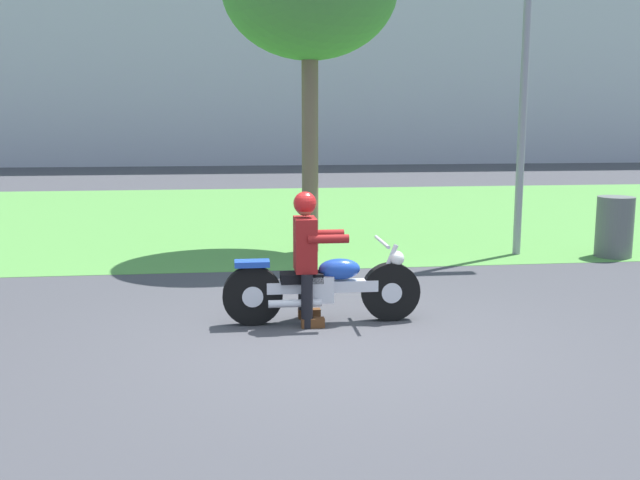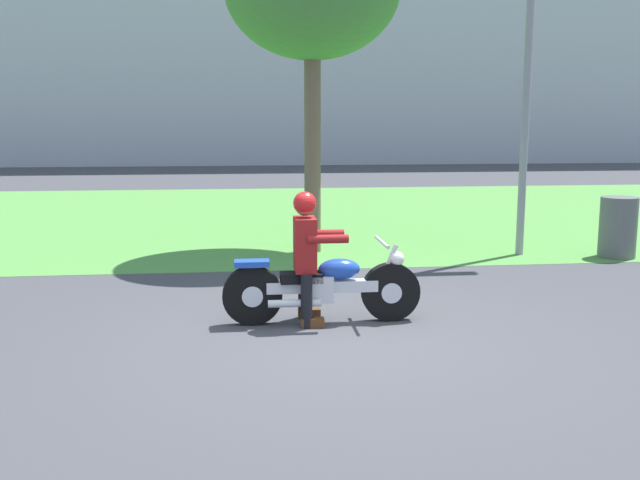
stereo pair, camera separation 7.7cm
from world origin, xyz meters
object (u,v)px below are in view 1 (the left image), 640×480
object	(u,v)px
motorcycle_lead	(323,287)
trash_can	(614,227)
rider_lead	(307,247)
streetlight_pole	(534,31)

from	to	relation	value
motorcycle_lead	trash_can	xyz separation A→B (m)	(4.94, 3.08, 0.09)
motorcycle_lead	rider_lead	world-z (taller)	rider_lead
rider_lead	streetlight_pole	world-z (taller)	streetlight_pole
streetlight_pole	trash_can	distance (m)	3.25
rider_lead	streetlight_pole	bearing A→B (deg)	42.51
rider_lead	streetlight_pole	size ratio (longest dim) A/B	0.26
motorcycle_lead	trash_can	world-z (taller)	trash_can
rider_lead	motorcycle_lead	bearing A→B (deg)	-0.86
motorcycle_lead	trash_can	size ratio (longest dim) A/B	2.22
trash_can	motorcycle_lead	bearing A→B (deg)	-148.07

